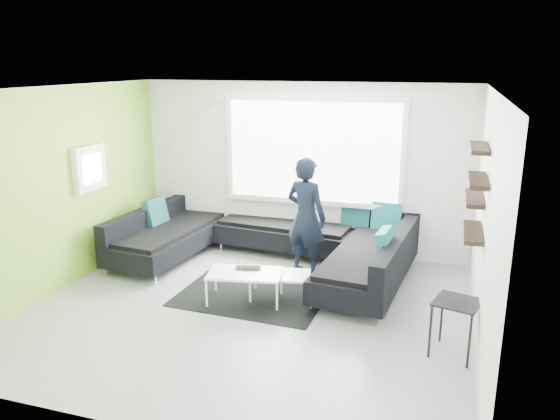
# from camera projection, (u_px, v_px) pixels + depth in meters

# --- Properties ---
(ground) EXTENTS (5.50, 5.50, 0.00)m
(ground) POSITION_uv_depth(u_px,v_px,m) (249.00, 310.00, 7.05)
(ground) COLOR gray
(ground) RESTS_ON ground
(room_shell) EXTENTS (5.54, 5.04, 2.82)m
(room_shell) POSITION_uv_depth(u_px,v_px,m) (255.00, 170.00, 6.75)
(room_shell) COLOR silver
(room_shell) RESTS_ON ground
(sectional_sofa) EXTENTS (4.52, 3.05, 0.93)m
(sectional_sofa) POSITION_uv_depth(u_px,v_px,m) (265.00, 243.00, 8.41)
(sectional_sofa) COLOR black
(sectional_sofa) RESTS_ON ground
(rug) EXTENTS (2.03, 1.51, 0.01)m
(rug) POSITION_uv_depth(u_px,v_px,m) (252.00, 295.00, 7.49)
(rug) COLOR black
(rug) RESTS_ON ground
(coffee_table) EXTENTS (1.36, 0.95, 0.41)m
(coffee_table) POSITION_uv_depth(u_px,v_px,m) (263.00, 285.00, 7.33)
(coffee_table) COLOR white
(coffee_table) RESTS_ON ground
(arc_lamp) EXTENTS (2.60, 1.60, 2.58)m
(arc_lamp) POSITION_uv_depth(u_px,v_px,m) (169.00, 170.00, 9.40)
(arc_lamp) COLOR white
(arc_lamp) RESTS_ON ground
(side_table) EXTENTS (0.56, 0.56, 0.63)m
(side_table) POSITION_uv_depth(u_px,v_px,m) (455.00, 328.00, 5.92)
(side_table) COLOR black
(side_table) RESTS_ON ground
(person) EXTENTS (0.91, 0.82, 1.78)m
(person) POSITION_uv_depth(u_px,v_px,m) (306.00, 217.00, 8.05)
(person) COLOR black
(person) RESTS_ON ground
(laptop) EXTENTS (0.42, 0.35, 0.03)m
(laptop) POSITION_uv_depth(u_px,v_px,m) (248.00, 269.00, 7.29)
(laptop) COLOR black
(laptop) RESTS_ON coffee_table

